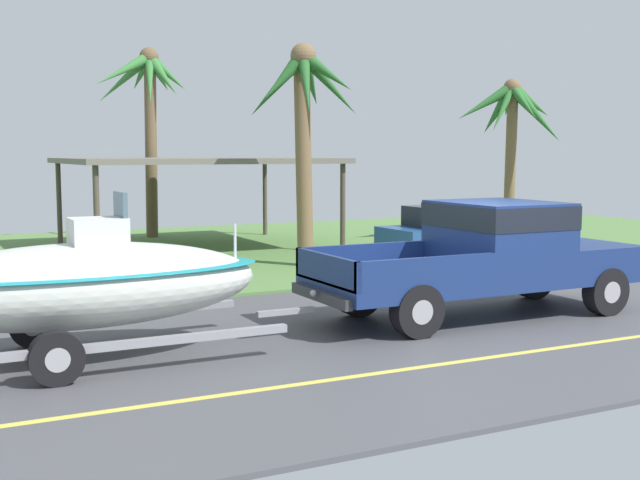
% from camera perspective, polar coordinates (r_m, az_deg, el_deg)
% --- Properties ---
extents(ground, '(36.00, 22.00, 0.11)m').
position_cam_1_polar(ground, '(20.29, -3.74, -1.53)').
color(ground, '#4C4C51').
extents(pickup_truck_towing, '(5.93, 2.06, 1.89)m').
position_cam_1_polar(pickup_truck_towing, '(13.79, 12.28, -0.84)').
color(pickup_truck_towing, navy).
rests_on(pickup_truck_towing, ground).
extents(boat_on_trailer, '(6.02, 2.33, 2.18)m').
position_cam_1_polar(boat_on_trailer, '(10.93, -16.59, -3.02)').
color(boat_on_trailer, gray).
rests_on(boat_on_trailer, ground).
extents(parked_sedan_near, '(4.36, 1.81, 1.38)m').
position_cam_1_polar(parked_sedan_near, '(20.69, 10.14, 0.43)').
color(parked_sedan_near, '#234C89').
rests_on(parked_sedan_near, ground).
extents(carport_awning, '(6.94, 5.82, 2.56)m').
position_cam_1_polar(carport_awning, '(22.67, -8.83, 5.44)').
color(carport_awning, '#4C4238').
rests_on(carport_awning, ground).
extents(palm_tree_near_left, '(2.56, 2.93, 5.23)m').
position_cam_1_polar(palm_tree_near_left, '(19.15, -1.13, 9.48)').
color(palm_tree_near_left, brown).
rests_on(palm_tree_near_left, ground).
extents(palm_tree_mid, '(3.29, 2.75, 4.87)m').
position_cam_1_polar(palm_tree_mid, '(24.71, 13.36, 8.35)').
color(palm_tree_mid, brown).
rests_on(palm_tree_mid, ground).
extents(palm_tree_far_left, '(3.21, 2.82, 5.95)m').
position_cam_1_polar(palm_tree_far_left, '(26.07, -12.01, 10.02)').
color(palm_tree_far_left, brown).
rests_on(palm_tree_far_left, ground).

